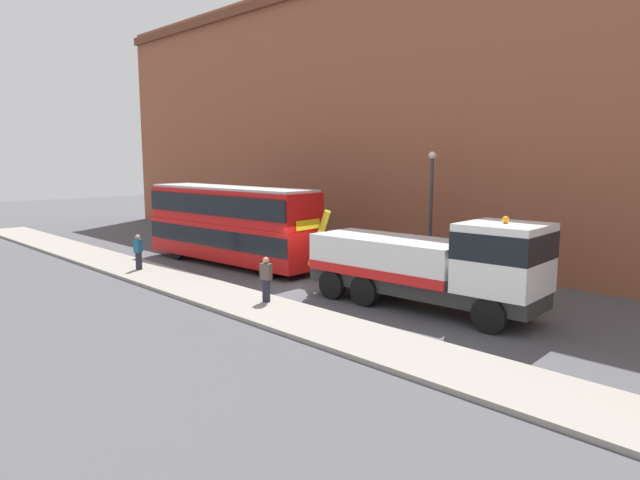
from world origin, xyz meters
TOP-DOWN VIEW (x-y plane):
  - ground_plane at (0.00, 0.00)m, footprint 120.00×120.00m
  - near_kerb at (0.00, -4.20)m, footprint 60.00×2.80m
  - building_facade at (0.00, 7.98)m, footprint 60.00×1.50m
  - recovery_tow_truck at (5.96, 0.23)m, footprint 10.22×3.23m
  - double_decker_bus at (-6.47, 0.20)m, footprint 11.16×3.28m
  - pedestrian_onlooker at (-7.90, -4.23)m, footprint 0.42×0.48m
  - pedestrian_bystander at (1.25, -3.66)m, footprint 0.46×0.38m
  - street_lamp at (2.04, 5.79)m, footprint 0.36×0.36m

SIDE VIEW (x-z plane):
  - ground_plane at x=0.00m, z-range 0.00..0.00m
  - near_kerb at x=0.00m, z-range 0.00..0.15m
  - pedestrian_onlooker at x=-7.90m, z-range 0.13..1.84m
  - pedestrian_bystander at x=1.25m, z-range 0.13..1.84m
  - recovery_tow_truck at x=5.96m, z-range -0.08..3.59m
  - double_decker_bus at x=-6.47m, z-range 0.20..4.26m
  - street_lamp at x=2.04m, z-range 0.56..6.39m
  - building_facade at x=0.00m, z-range 0.07..16.07m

